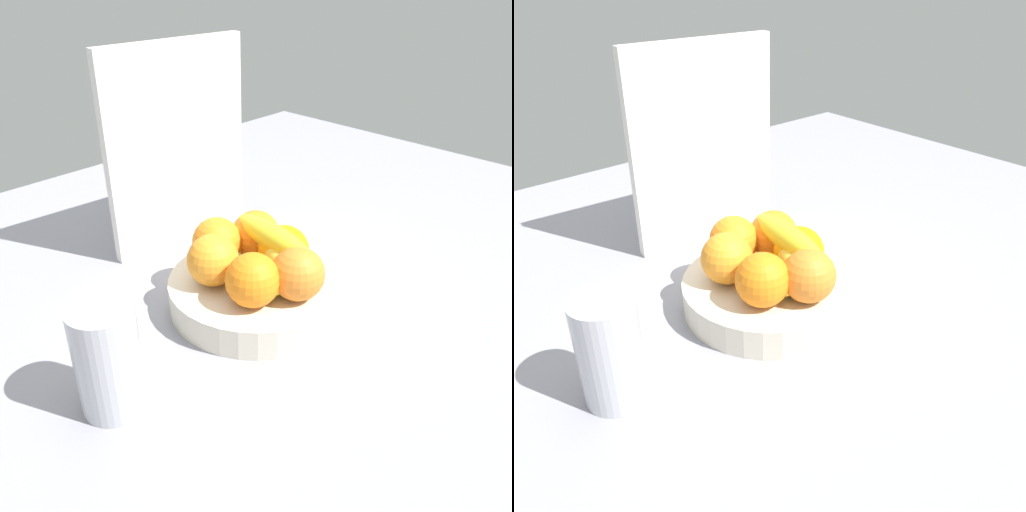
# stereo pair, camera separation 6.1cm
# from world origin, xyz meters

# --- Properties ---
(ground_plane) EXTENTS (1.80, 1.40, 0.03)m
(ground_plane) POSITION_xyz_m (0.00, 0.00, -0.01)
(ground_plane) COLOR gray
(fruit_bowl) EXTENTS (0.27, 0.27, 0.05)m
(fruit_bowl) POSITION_xyz_m (0.01, -0.03, 0.02)
(fruit_bowl) COLOR beige
(fruit_bowl) RESTS_ON ground_plane
(orange_front_left) EXTENTS (0.08, 0.08, 0.08)m
(orange_front_left) POSITION_xyz_m (-0.04, 0.01, 0.09)
(orange_front_left) COLOR orange
(orange_front_left) RESTS_ON fruit_bowl
(orange_front_right) EXTENTS (0.08, 0.08, 0.08)m
(orange_front_right) POSITION_xyz_m (-0.04, -0.07, 0.09)
(orange_front_right) COLOR orange
(orange_front_right) RESTS_ON fruit_bowl
(orange_center) EXTENTS (0.08, 0.08, 0.08)m
(orange_center) POSITION_xyz_m (0.01, -0.10, 0.09)
(orange_center) COLOR orange
(orange_center) RESTS_ON fruit_bowl
(orange_back_left) EXTENTS (0.08, 0.08, 0.08)m
(orange_back_left) POSITION_xyz_m (0.05, -0.04, 0.09)
(orange_back_left) COLOR orange
(orange_back_left) RESTS_ON fruit_bowl
(orange_back_right) EXTENTS (0.08, 0.08, 0.08)m
(orange_back_right) POSITION_xyz_m (0.06, 0.02, 0.09)
(orange_back_right) COLOR orange
(orange_back_right) RESTS_ON fruit_bowl
(orange_top_stack) EXTENTS (0.08, 0.08, 0.08)m
(orange_top_stack) POSITION_xyz_m (0.00, 0.05, 0.09)
(orange_top_stack) COLOR orange
(orange_top_stack) RESTS_ON fruit_bowl
(banana_bunch) EXTENTS (0.15, 0.18, 0.08)m
(banana_bunch) POSITION_xyz_m (0.04, -0.04, 0.09)
(banana_bunch) COLOR yellow
(banana_bunch) RESTS_ON fruit_bowl
(cutting_board) EXTENTS (0.28, 0.04, 0.36)m
(cutting_board) POSITION_xyz_m (0.07, 0.23, 0.18)
(cutting_board) COLOR silver
(cutting_board) RESTS_ON ground_plane
(thermos_tumbler) EXTENTS (0.08, 0.08, 0.14)m
(thermos_tumbler) POSITION_xyz_m (-0.26, -0.05, 0.07)
(thermos_tumbler) COLOR #B1B1B9
(thermos_tumbler) RESTS_ON ground_plane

